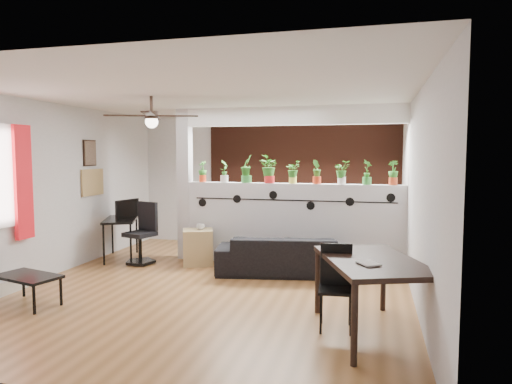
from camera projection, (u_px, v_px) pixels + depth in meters
The scene contains 28 objects.
room_shell at pixel (216, 193), 6.24m from camera, with size 6.30×7.10×2.90m.
partition_wall at pixel (293, 224), 7.55m from camera, with size 3.60×0.18×1.35m, color #BCBCC1.
ceiling_header at pixel (293, 116), 7.40m from camera, with size 3.60×0.18×0.30m, color white.
pier_column at pixel (185, 185), 7.97m from camera, with size 0.22×0.20×2.60m, color #BCBCC1.
brick_panel at pixel (306, 181), 8.91m from camera, with size 3.90×0.05×2.60m, color brown.
vine_decal at pixel (292, 200), 7.42m from camera, with size 3.31×0.01×0.30m.
corkboard at pixel (93, 182), 7.80m from camera, with size 0.03×0.60×0.45m, color #9D7D4B.
framed_art at pixel (90, 153), 7.71m from camera, with size 0.03×0.34×0.44m.
ceiling_fan at pixel (152, 118), 6.07m from camera, with size 1.19×1.19×0.43m.
potted_plant_0 at pixel (202, 171), 7.87m from camera, with size 0.21×0.19×0.36m.
potted_plant_1 at pixel (224, 170), 7.77m from camera, with size 0.16×0.20×0.39m.
potted_plant_2 at pixel (247, 168), 7.67m from camera, with size 0.28×0.30×0.47m.
potted_plant_3 at pixel (269, 168), 7.57m from camera, with size 0.31×0.32×0.47m.
potted_plant_4 at pixel (293, 171), 7.47m from camera, with size 0.21×0.23×0.38m.
potted_plant_5 at pixel (317, 171), 7.37m from camera, with size 0.19×0.22×0.39m.
potted_plant_6 at pixel (342, 172), 7.28m from camera, with size 0.23×0.21×0.38m.
potted_plant_7 at pixel (367, 171), 7.18m from camera, with size 0.25×0.25×0.40m.
potted_plant_8 at pixel (393, 172), 7.08m from camera, with size 0.23×0.21×0.38m.
sofa at pixel (284, 255), 6.99m from camera, with size 1.94×0.76×0.57m, color black.
cube_shelf at pixel (198, 247), 7.55m from camera, with size 0.48×0.43×0.59m, color #A38856.
cup at pixel (201, 227), 7.51m from camera, with size 0.13×0.13×0.10m, color gray.
computer_desk at pixel (121, 222), 7.96m from camera, with size 0.86×1.10×0.71m.
monitor at pixel (125, 212), 8.09m from camera, with size 0.05×0.31×0.18m, color black.
office_chair at pixel (143, 237), 7.63m from camera, with size 0.53×0.53×1.01m.
dining_table at pixel (372, 267), 4.60m from camera, with size 1.30×1.63×0.78m.
book at pixel (361, 264), 4.32m from camera, with size 0.16×0.22×0.02m, color gray.
folding_chair at pixel (336, 279), 4.81m from camera, with size 0.38×0.38×0.88m.
coffee_table at pixel (28, 278), 5.52m from camera, with size 0.88×0.62×0.37m.
Camera 1 is at (2.08, -5.89, 1.83)m, focal length 32.00 mm.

